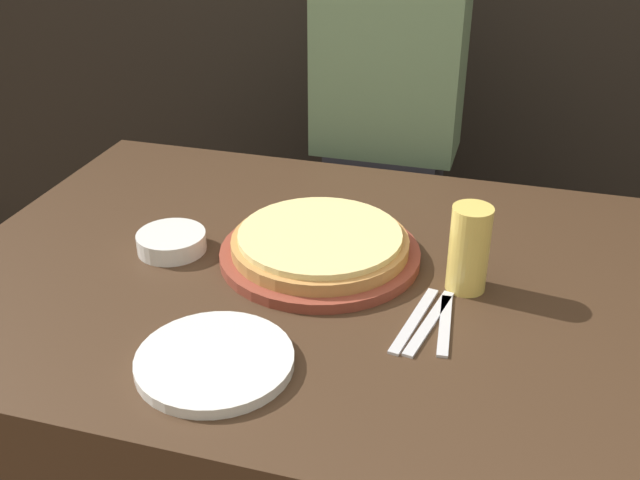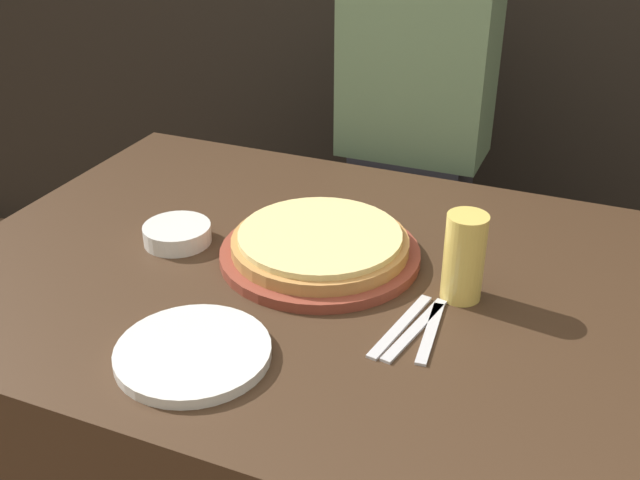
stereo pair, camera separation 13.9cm
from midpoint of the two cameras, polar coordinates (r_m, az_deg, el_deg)
dining_table at (r=1.61m, az=1.11°, el=-13.81°), size 1.29×0.98×0.76m
pizza_on_board at (r=1.40m, az=2.85°, el=-0.60°), size 0.38×0.38×0.06m
beer_glass at (r=1.29m, az=14.00°, el=-1.10°), size 0.07×0.07×0.16m
dinner_plate at (r=1.16m, az=-6.25°, el=-8.65°), size 0.24×0.24×0.02m
side_bowl at (r=1.47m, az=-8.19°, el=0.40°), size 0.13×0.13×0.04m
fork at (r=1.24m, az=9.39°, el=-6.58°), size 0.05×0.20×0.00m
dinner_knife at (r=1.23m, az=10.52°, el=-6.82°), size 0.06×0.20×0.00m
spoon at (r=1.23m, az=11.65°, el=-7.05°), size 0.03×0.17×0.00m
diner_person at (r=2.00m, az=8.93°, el=4.51°), size 0.36×0.20×1.35m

